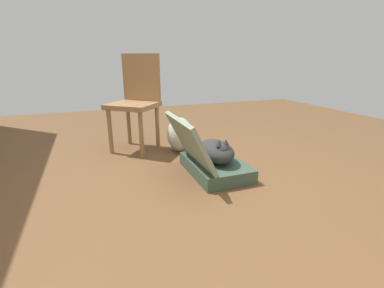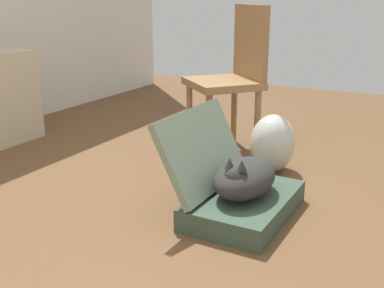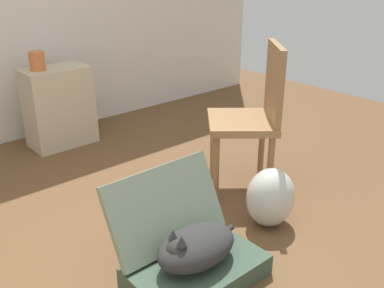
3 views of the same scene
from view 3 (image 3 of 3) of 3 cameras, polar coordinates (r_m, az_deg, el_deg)
name	(u,v)px [view 3 (image 3 of 3)]	position (r m, az deg, el deg)	size (l,w,h in m)	color
ground_plane	(122,276)	(2.39, -9.08, -16.68)	(7.68, 7.68, 0.00)	brown
suitcase_base	(196,271)	(2.31, 0.59, -16.24)	(0.67, 0.44, 0.11)	#384C3D
suitcase_lid	(166,208)	(2.31, -3.40, -8.30)	(0.67, 0.44, 0.04)	gray
cat	(195,247)	(2.21, 0.45, -13.29)	(0.52, 0.28, 0.23)	#2D2D2D
plastic_bag_white	(270,197)	(2.70, 10.18, -6.86)	(0.31, 0.28, 0.37)	silver
side_table	(59,107)	(3.94, -16.94, 4.66)	(0.54, 0.33, 0.68)	beige
vase_tall	(37,61)	(3.79, -19.55, 10.18)	(0.13, 0.13, 0.15)	#CC6B38
chair	(254,113)	(2.97, 8.04, 4.00)	(0.64, 0.64, 1.02)	olive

